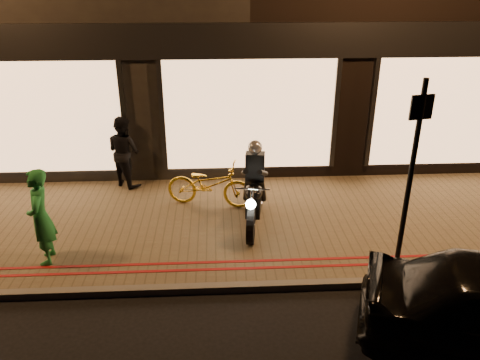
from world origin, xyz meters
The scene contains 9 objects.
ground centered at (0.00, 0.00, 0.00)m, with size 90.00×90.00×0.00m, color black.
sidewalk centered at (0.00, 2.00, 0.06)m, with size 50.00×4.00×0.12m, color brown.
kerb_stone centered at (0.00, 0.05, 0.06)m, with size 50.00×0.14×0.12m, color #59544C.
red_kerb_lines centered at (0.00, 0.55, 0.12)m, with size 50.00×0.26×0.01m.
motorcycle centered at (-0.05, 1.92, 0.73)m, with size 0.65×1.94×1.59m.
sign_post centered at (2.10, 0.39, 1.80)m, with size 0.35×0.10×3.00m.
bicycle_gold centered at (-0.87, 2.70, 0.57)m, with size 0.60×1.73×0.91m, color gold.
person_green centered at (-3.49, 0.86, 0.92)m, with size 0.58×0.38×1.59m, color #207935.
person_dark centered at (-2.71, 3.80, 0.89)m, with size 0.75×0.59×1.55m, color black.
Camera 1 is at (-0.72, -5.72, 4.42)m, focal length 35.00 mm.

